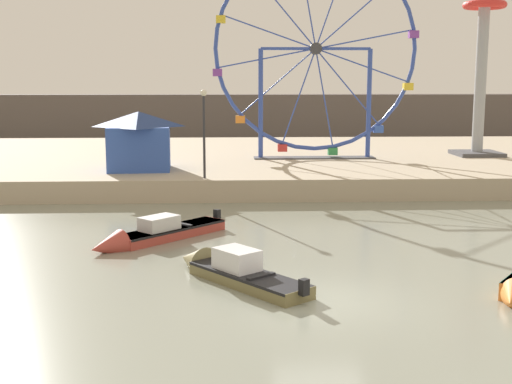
{
  "coord_description": "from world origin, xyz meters",
  "views": [
    {
      "loc": [
        -2.54,
        -17.54,
        5.91
      ],
      "look_at": [
        -1.34,
        8.96,
        1.49
      ],
      "focal_mm": 47.82,
      "sensor_mm": 36.0,
      "label": 1
    }
  ],
  "objects_px": {
    "motorboat_faded_red": "(151,235)",
    "promenade_lamp_near": "(204,121)",
    "motorboat_olive_wood": "(229,269)",
    "ferris_wheel_blue_frame": "(316,52)",
    "carnival_booth_blue_tent": "(139,140)",
    "drop_tower_steel_tower": "(483,32)"
  },
  "relations": [
    {
      "from": "carnival_booth_blue_tent",
      "to": "promenade_lamp_near",
      "type": "distance_m",
      "value": 5.01
    },
    {
      "from": "motorboat_faded_red",
      "to": "carnival_booth_blue_tent",
      "type": "xyz_separation_m",
      "value": [
        -1.85,
        11.94,
        2.44
      ]
    },
    {
      "from": "motorboat_olive_wood",
      "to": "ferris_wheel_blue_frame",
      "type": "relative_size",
      "value": 0.39
    },
    {
      "from": "motorboat_olive_wood",
      "to": "ferris_wheel_blue_frame",
      "type": "bearing_deg",
      "value": -52.43
    },
    {
      "from": "drop_tower_steel_tower",
      "to": "motorboat_faded_red",
      "type": "bearing_deg",
      "value": -136.16
    },
    {
      "from": "motorboat_faded_red",
      "to": "ferris_wheel_blue_frame",
      "type": "xyz_separation_m",
      "value": [
        8.16,
        16.77,
        7.18
      ]
    },
    {
      "from": "motorboat_olive_wood",
      "to": "ferris_wheel_blue_frame",
      "type": "distance_m",
      "value": 23.3
    },
    {
      "from": "motorboat_faded_red",
      "to": "carnival_booth_blue_tent",
      "type": "relative_size",
      "value": 1.34
    },
    {
      "from": "carnival_booth_blue_tent",
      "to": "promenade_lamp_near",
      "type": "relative_size",
      "value": 0.87
    },
    {
      "from": "motorboat_faded_red",
      "to": "drop_tower_steel_tower",
      "type": "height_order",
      "value": "drop_tower_steel_tower"
    },
    {
      "from": "motorboat_olive_wood",
      "to": "carnival_booth_blue_tent",
      "type": "distance_m",
      "value": 17.49
    },
    {
      "from": "ferris_wheel_blue_frame",
      "to": "promenade_lamp_near",
      "type": "distance_m",
      "value": 11.01
    },
    {
      "from": "ferris_wheel_blue_frame",
      "to": "promenade_lamp_near",
      "type": "relative_size",
      "value": 2.95
    },
    {
      "from": "motorboat_olive_wood",
      "to": "promenade_lamp_near",
      "type": "bearing_deg",
      "value": -33.76
    },
    {
      "from": "motorboat_faded_red",
      "to": "motorboat_olive_wood",
      "type": "bearing_deg",
      "value": 74.64
    },
    {
      "from": "promenade_lamp_near",
      "to": "ferris_wheel_blue_frame",
      "type": "bearing_deg",
      "value": 51.71
    },
    {
      "from": "motorboat_faded_red",
      "to": "promenade_lamp_near",
      "type": "height_order",
      "value": "promenade_lamp_near"
    },
    {
      "from": "drop_tower_steel_tower",
      "to": "promenade_lamp_near",
      "type": "bearing_deg",
      "value": -151.19
    },
    {
      "from": "ferris_wheel_blue_frame",
      "to": "carnival_booth_blue_tent",
      "type": "distance_m",
      "value": 12.08
    },
    {
      "from": "motorboat_faded_red",
      "to": "carnival_booth_blue_tent",
      "type": "bearing_deg",
      "value": -127.13
    },
    {
      "from": "motorboat_olive_wood",
      "to": "drop_tower_steel_tower",
      "type": "bearing_deg",
      "value": -73.45
    },
    {
      "from": "motorboat_faded_red",
      "to": "promenade_lamp_near",
      "type": "distance_m",
      "value": 9.48
    }
  ]
}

